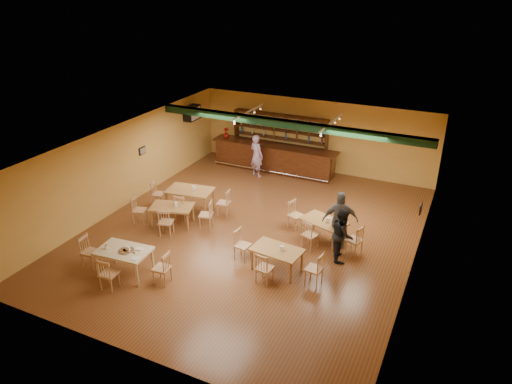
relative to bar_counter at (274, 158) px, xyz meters
The scene contains 23 objects.
floor 5.39m from the bar_counter, 74.02° to the right, with size 12.00×12.00×0.00m, color brown.
ceiling_beam 3.61m from the bar_counter, 57.90° to the right, with size 10.00×0.30×0.25m, color black.
track_rail_left 2.97m from the bar_counter, 100.54° to the right, with size 0.05×2.50×0.05m, color white.
track_rail_right 4.12m from the bar_counter, 31.33° to the right, with size 0.05×2.50×0.05m, color white.
ac_unit 3.89m from the bar_counter, 164.06° to the right, with size 0.34×0.70×0.48m, color white.
picture_left 5.54m from the bar_counter, 130.11° to the right, with size 0.04×0.34×0.28m, color black.
picture_right 8.03m from the bar_counter, 35.81° to the right, with size 0.04×0.34×0.28m, color black.
bar_counter is the anchor object (origin of this frame).
back_bar_hutch 0.85m from the bar_counter, 90.00° to the left, with size 4.19×0.40×2.28m, color #37140B.
poinsettia 2.39m from the bar_counter, behind, with size 0.25×0.25×0.44m, color #A5150F.
dining_table_a 4.81m from the bar_counter, 104.07° to the right, with size 1.58×0.95×0.79m, color #A7693B.
dining_table_b 5.93m from the bar_counter, 51.42° to the right, with size 1.37×0.82×0.68m, color #A7693B.
dining_table_c 5.94m from the bar_counter, 100.96° to the right, with size 1.37×0.82×0.69m, color #A7693B.
dining_table_d 7.47m from the bar_counter, 65.94° to the right, with size 1.39×0.83×0.69m, color #A7693B.
near_table 8.79m from the bar_counter, 94.50° to the right, with size 1.44×0.92×0.77m, color #C9B887.
pizza_tray 8.78m from the bar_counter, 93.83° to the right, with size 0.40×0.40×0.01m, color silver.
parmesan_shaker 8.99m from the bar_counter, 97.36° to the right, with size 0.07×0.07×0.11m, color #EAE5C6.
napkin_stack 8.57m from the bar_counter, 92.21° to the right, with size 0.20×0.15×0.03m, color white.
pizza_server 8.72m from the bar_counter, 92.85° to the right, with size 0.32×0.09×0.00m, color silver.
side_plate 8.97m from the bar_counter, 90.80° to the right, with size 0.22×0.22×0.01m, color white.
patron_bar 0.97m from the bar_counter, 116.39° to the right, with size 0.64×0.42×1.76m, color purple.
patron_right_a 7.06m from the bar_counter, 50.39° to the right, with size 0.79×0.61×1.62m, color black.
patron_right_b 6.43m from the bar_counter, 48.63° to the right, with size 1.07×0.45×1.82m, color slate.
Camera 1 is at (5.84, -12.05, 7.64)m, focal length 33.22 mm.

